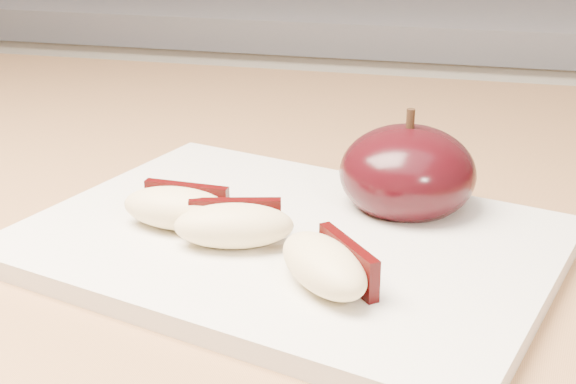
# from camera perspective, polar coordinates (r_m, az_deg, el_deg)

# --- Properties ---
(back_cabinet) EXTENTS (2.40, 0.62, 0.94)m
(back_cabinet) POSITION_cam_1_polar(r_m,az_deg,el_deg) (1.38, 7.74, -5.65)
(back_cabinet) COLOR silver
(back_cabinet) RESTS_ON ground
(cutting_board) EXTENTS (0.34, 0.28, 0.01)m
(cutting_board) POSITION_cam_1_polar(r_m,az_deg,el_deg) (0.46, -0.00, -3.59)
(cutting_board) COLOR silver
(cutting_board) RESTS_ON island_counter
(apple_half) EXTENTS (0.08, 0.08, 0.07)m
(apple_half) POSITION_cam_1_polar(r_m,az_deg,el_deg) (0.49, 8.48, 1.34)
(apple_half) COLOR black
(apple_half) RESTS_ON cutting_board
(apple_wedge_a) EXTENTS (0.07, 0.04, 0.02)m
(apple_wedge_a) POSITION_cam_1_polar(r_m,az_deg,el_deg) (0.46, -7.80, -1.09)
(apple_wedge_a) COLOR beige
(apple_wedge_a) RESTS_ON cutting_board
(apple_wedge_b) EXTENTS (0.07, 0.05, 0.02)m
(apple_wedge_b) POSITION_cam_1_polar(r_m,az_deg,el_deg) (0.44, -3.85, -2.33)
(apple_wedge_b) COLOR beige
(apple_wedge_b) RESTS_ON cutting_board
(apple_wedge_c) EXTENTS (0.07, 0.07, 0.02)m
(apple_wedge_c) POSITION_cam_1_polar(r_m,az_deg,el_deg) (0.39, 2.75, -5.17)
(apple_wedge_c) COLOR beige
(apple_wedge_c) RESTS_ON cutting_board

